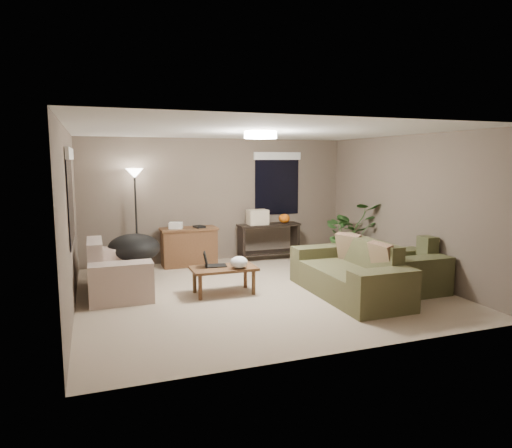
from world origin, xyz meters
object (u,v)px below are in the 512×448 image
object	(u,v)px
papasan_chair	(134,253)
cat_scratching_post	(384,266)
main_sofa	(350,276)
console_table	(269,239)
loveseat	(117,274)
houseplant	(350,240)
desk	(189,247)
floor_lamp	(135,185)
coffee_table	(224,271)
armchair	(408,272)

from	to	relation	value
papasan_chair	cat_scratching_post	distance (m)	4.40
main_sofa	console_table	distance (m)	2.81
loveseat	console_table	bearing A→B (deg)	24.86
loveseat	cat_scratching_post	bearing A→B (deg)	-8.44
houseplant	desk	bearing A→B (deg)	162.85
floor_lamp	cat_scratching_post	xyz separation A→B (m)	(4.03, -2.18, -1.38)
main_sofa	houseplant	xyz separation A→B (m)	(1.12, 1.85, 0.19)
cat_scratching_post	console_table	bearing A→B (deg)	122.86
console_table	coffee_table	bearing A→B (deg)	-126.94
main_sofa	coffee_table	distance (m)	1.95
desk	floor_lamp	bearing A→B (deg)	175.96
armchair	papasan_chair	world-z (taller)	armchair
main_sofa	loveseat	size ratio (longest dim) A/B	1.38
loveseat	cat_scratching_post	size ratio (longest dim) A/B	3.20
main_sofa	armchair	size ratio (longest dim) A/B	2.20
main_sofa	houseplant	bearing A→B (deg)	58.78
armchair	floor_lamp	xyz separation A→B (m)	(-3.92, 2.97, 1.30)
main_sofa	cat_scratching_post	xyz separation A→B (m)	(1.12, 0.68, -0.08)
main_sofa	cat_scratching_post	size ratio (longest dim) A/B	4.40
desk	console_table	bearing A→B (deg)	0.02
armchair	houseplant	size ratio (longest dim) A/B	0.80
armchair	houseplant	bearing A→B (deg)	86.51
console_table	main_sofa	bearing A→B (deg)	-84.88
console_table	houseplant	world-z (taller)	houseplant
loveseat	cat_scratching_post	distance (m)	4.54
main_sofa	desk	world-z (taller)	main_sofa
loveseat	papasan_chair	bearing A→B (deg)	65.78
houseplant	console_table	bearing A→B (deg)	145.51
papasan_chair	houseplant	distance (m)	4.17
coffee_table	desk	xyz separation A→B (m)	(-0.12, 2.08, 0.02)
coffee_table	desk	size ratio (longest dim) A/B	0.91
armchair	coffee_table	xyz separation A→B (m)	(-2.82, 0.82, 0.06)
armchair	console_table	size ratio (longest dim) A/B	0.77
armchair	floor_lamp	distance (m)	5.09
loveseat	coffee_table	world-z (taller)	loveseat
loveseat	papasan_chair	world-z (taller)	loveseat
loveseat	console_table	distance (m)	3.45
coffee_table	main_sofa	bearing A→B (deg)	-21.63
main_sofa	houseplant	world-z (taller)	houseplant
cat_scratching_post	desk	bearing A→B (deg)	145.27
cat_scratching_post	armchair	bearing A→B (deg)	-98.02
main_sofa	papasan_chair	xyz separation A→B (m)	(-3.04, 2.10, 0.17)
loveseat	houseplant	size ratio (longest dim) A/B	1.28
loveseat	armchair	bearing A→B (deg)	-18.33
main_sofa	cat_scratching_post	distance (m)	1.31
armchair	console_table	world-z (taller)	armchair
coffee_table	console_table	size ratio (longest dim) A/B	0.77
loveseat	floor_lamp	xyz separation A→B (m)	(0.46, 1.52, 1.30)
loveseat	papasan_chair	size ratio (longest dim) A/B	1.37
main_sofa	loveseat	bearing A→B (deg)	158.21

